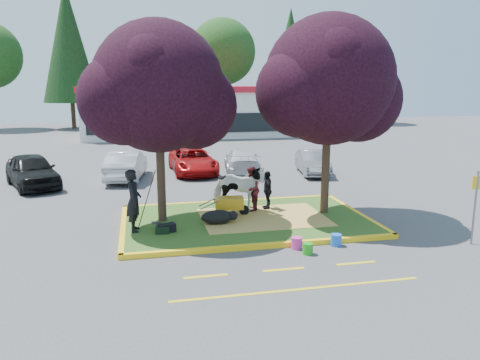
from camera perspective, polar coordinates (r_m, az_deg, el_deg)
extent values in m
plane|color=#424244|center=(16.00, 0.77, -5.22)|extent=(90.00, 90.00, 0.00)
cube|color=#2B4C17|center=(15.98, 0.77, -4.97)|extent=(8.00, 5.00, 0.15)
cube|color=yellow|center=(13.61, 3.26, -8.00)|extent=(8.30, 0.16, 0.15)
cube|color=yellow|center=(18.41, -1.05, -2.71)|extent=(8.30, 0.16, 0.15)
cube|color=yellow|center=(15.61, -14.05, -5.74)|extent=(0.16, 5.30, 0.15)
cube|color=yellow|center=(17.34, 14.06, -3.99)|extent=(0.16, 5.30, 0.15)
cube|color=tan|center=(16.10, 2.86, -4.56)|extent=(4.20, 3.00, 0.01)
cylinder|color=black|center=(15.57, -9.64, 1.38)|extent=(0.28, 0.28, 3.53)
sphere|color=black|center=(15.32, -9.98, 11.16)|extent=(4.20, 4.20, 4.20)
sphere|color=black|center=(15.63, -5.65, 8.98)|extent=(2.86, 2.86, 2.86)
sphere|color=black|center=(15.02, -13.94, 9.55)|extent=(2.86, 2.86, 2.86)
cylinder|color=black|center=(16.62, 10.43, 2.29)|extent=(0.28, 0.28, 3.70)
sphere|color=black|center=(16.40, 10.79, 11.89)|extent=(4.40, 4.40, 4.40)
sphere|color=black|center=(17.10, 14.23, 9.51)|extent=(2.99, 2.99, 2.99)
sphere|color=black|center=(15.73, 7.41, 10.57)|extent=(2.99, 2.99, 2.99)
cube|color=yellow|center=(11.77, -4.18, -11.63)|extent=(1.10, 0.12, 0.01)
cube|color=yellow|center=(12.19, 5.34, -10.81)|extent=(1.10, 0.12, 0.01)
cube|color=yellow|center=(12.90, 13.96, -9.81)|extent=(1.10, 0.12, 0.01)
cube|color=yellow|center=(11.15, 7.25, -13.09)|extent=(6.00, 0.10, 0.01)
cube|color=silver|center=(43.34, -5.11, 8.14)|extent=(20.00, 8.00, 4.00)
cube|color=#B31321|center=(43.26, -5.16, 10.98)|extent=(20.40, 8.40, 0.50)
cube|color=black|center=(39.38, -4.34, 6.92)|extent=(19.00, 0.10, 1.60)
cylinder|color=black|center=(52.39, -19.68, 8.08)|extent=(0.44, 0.44, 3.92)
cone|color=black|center=(52.47, -20.20, 15.41)|extent=(5.60, 5.60, 11.90)
cylinder|color=black|center=(53.52, -10.85, 8.15)|extent=(0.44, 0.44, 3.08)
sphere|color=#143811|center=(53.47, -11.08, 13.81)|extent=(6.16, 6.16, 6.16)
cylinder|color=black|center=(53.34, -2.12, 8.64)|extent=(0.44, 0.44, 3.64)
sphere|color=#143811|center=(53.37, -2.17, 15.35)|extent=(7.28, 7.28, 7.28)
cylinder|color=black|center=(55.80, 5.99, 8.65)|extent=(0.44, 0.44, 3.50)
cone|color=black|center=(55.81, 6.13, 14.81)|extent=(5.00, 5.00, 10.62)
cylinder|color=black|center=(57.91, 13.93, 8.35)|extent=(0.44, 0.44, 3.22)
sphere|color=#143811|center=(57.88, 14.20, 13.80)|extent=(6.44, 6.44, 6.44)
imported|color=white|center=(16.67, -0.21, -1.03)|extent=(2.17, 1.63, 1.67)
ellipsoid|color=black|center=(15.32, -2.79, -4.53)|extent=(1.14, 0.75, 0.46)
imported|color=black|center=(14.76, -12.83, -2.46)|extent=(0.49, 0.72, 1.94)
imported|color=#481419|center=(16.71, 1.36, -1.11)|extent=(0.83, 0.94, 1.61)
imported|color=black|center=(17.05, 3.35, -1.22)|extent=(0.41, 0.85, 1.41)
cylinder|color=black|center=(16.33, 0.51, -3.69)|extent=(0.35, 0.11, 0.35)
cylinder|color=slate|center=(15.98, -2.36, -4.23)|extent=(0.04, 0.04, 0.25)
cylinder|color=slate|center=(16.38, -2.61, -3.83)|extent=(0.04, 0.04, 0.25)
cube|color=#C48B17|center=(16.15, -1.32, -2.81)|extent=(1.02, 0.69, 0.38)
cylinder|color=slate|center=(15.83, -3.74, -3.07)|extent=(0.63, 0.11, 0.32)
cylinder|color=slate|center=(16.23, -3.97, -2.69)|extent=(0.63, 0.11, 0.32)
cube|color=black|center=(14.66, -8.92, -5.81)|extent=(0.58, 0.43, 0.26)
cube|color=black|center=(14.58, -9.44, -6.02)|extent=(0.43, 0.29, 0.22)
cylinder|color=slate|center=(15.25, 26.70, -3.06)|extent=(0.06, 0.06, 2.20)
cube|color=yellow|center=(15.09, 26.96, -0.31)|extent=(0.31, 0.07, 0.40)
cylinder|color=#1B9917|center=(13.24, 8.27, -8.29)|extent=(0.37, 0.37, 0.32)
cylinder|color=#DE319A|center=(13.61, 6.91, -7.63)|extent=(0.32, 0.32, 0.34)
cylinder|color=blue|center=(14.05, 11.63, -7.17)|extent=(0.40, 0.40, 0.34)
imported|color=black|center=(23.32, -24.03, 1.06)|extent=(3.38, 4.81, 1.52)
imported|color=#AFB3B8|center=(23.68, -13.69, 1.77)|extent=(2.12, 4.50, 1.43)
imported|color=#A80E0F|center=(24.77, -5.76, 2.33)|extent=(2.36, 4.77, 1.30)
imported|color=silver|center=(24.88, 0.21, 2.37)|extent=(2.35, 4.52, 1.25)
imported|color=slate|center=(24.67, 8.85, 2.12)|extent=(1.90, 3.87, 1.22)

